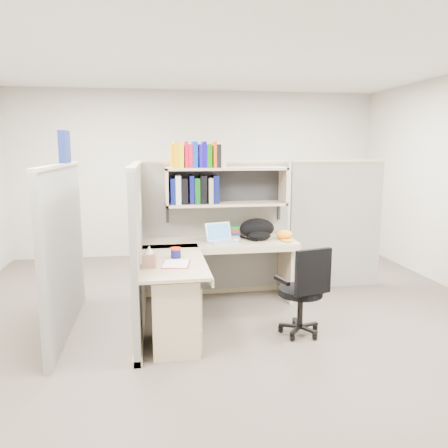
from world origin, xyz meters
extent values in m
plane|color=#352F29|center=(0.00, 0.00, 0.00)|extent=(6.00, 6.00, 0.00)
plane|color=#A6A196|center=(0.00, 3.00, 1.35)|extent=(6.00, 0.00, 6.00)
plane|color=#A6A196|center=(0.00, -3.00, 1.35)|extent=(6.00, 0.00, 6.00)
plane|color=silver|center=(0.00, 0.00, 2.70)|extent=(6.00, 6.00, 0.00)
cube|color=slate|center=(0.00, 0.90, 0.80)|extent=(1.80, 0.06, 1.60)
cube|color=tan|center=(0.00, 0.90, 1.61)|extent=(1.80, 0.08, 0.03)
cube|color=slate|center=(-0.90, 0.00, 0.80)|extent=(0.06, 1.80, 1.60)
cube|color=tan|center=(-0.90, 0.00, 1.61)|extent=(0.08, 1.80, 0.03)
cube|color=slate|center=(-1.60, 0.00, 0.80)|extent=(0.06, 1.80, 1.60)
cube|color=slate|center=(1.55, 0.90, 0.80)|extent=(1.20, 0.06, 1.60)
cube|color=navy|center=(-1.60, 0.35, 1.79)|extent=(0.07, 0.27, 0.32)
cube|color=white|center=(-0.87, 0.15, 1.20)|extent=(0.00, 0.21, 0.28)
cube|color=tan|center=(0.10, 0.70, 1.55)|extent=(1.40, 0.34, 0.03)
cube|color=tan|center=(0.10, 0.70, 1.14)|extent=(1.40, 0.34, 0.03)
cube|color=tan|center=(-0.58, 0.70, 1.34)|extent=(0.03, 0.34, 0.44)
cube|color=tan|center=(0.78, 0.70, 1.34)|extent=(0.03, 0.34, 0.44)
cube|color=black|center=(0.10, 0.86, 1.34)|extent=(1.38, 0.01, 0.41)
cube|color=orange|center=(-0.52, 0.68, 1.69)|extent=(0.03, 0.20, 0.26)
cube|color=#FFA105|center=(-0.48, 0.68, 1.71)|extent=(0.05, 0.20, 0.29)
cube|color=#D8DB04|center=(-0.42, 0.68, 1.69)|extent=(0.06, 0.20, 0.26)
cube|color=red|center=(-0.36, 0.68, 1.71)|extent=(0.04, 0.20, 0.29)
cube|color=red|center=(-0.32, 0.68, 1.69)|extent=(0.05, 0.20, 0.26)
cube|color=#0534A4|center=(-0.27, 0.68, 1.71)|extent=(0.06, 0.20, 0.29)
cube|color=#1B05A8|center=(-0.20, 0.68, 1.69)|extent=(0.04, 0.20, 0.26)
cube|color=#0E048F|center=(-0.16, 0.68, 1.71)|extent=(0.04, 0.20, 0.29)
cube|color=#0E6307|center=(-0.11, 0.68, 1.69)|extent=(0.06, 0.20, 0.26)
cube|color=#EF4205|center=(-0.04, 0.68, 1.71)|extent=(0.04, 0.20, 0.29)
cube|color=black|center=(0.00, 0.68, 1.69)|extent=(0.05, 0.20, 0.26)
cube|color=#B7A38D|center=(0.05, 0.68, 1.71)|extent=(0.06, 0.20, 0.29)
cube|color=#080E50|center=(-0.52, 0.72, 1.30)|extent=(0.05, 0.24, 0.29)
cube|color=silver|center=(-0.46, 0.72, 1.31)|extent=(0.06, 0.24, 0.32)
cube|color=black|center=(-0.39, 0.72, 1.30)|extent=(0.07, 0.24, 0.29)
cube|color=#080A53|center=(-0.30, 0.72, 1.31)|extent=(0.05, 0.24, 0.32)
cube|color=#09410E|center=(-0.24, 0.72, 1.30)|extent=(0.06, 0.24, 0.29)
cube|color=black|center=(-0.17, 0.72, 1.31)|extent=(0.07, 0.24, 0.32)
cube|color=gray|center=(-0.09, 0.72, 1.30)|extent=(0.05, 0.24, 0.29)
cube|color=#070C46|center=(-0.03, 0.72, 1.31)|extent=(0.06, 0.24, 0.32)
cube|color=tan|center=(0.00, 0.57, 0.71)|extent=(1.74, 0.60, 0.03)
cube|color=tan|center=(-0.57, -0.20, 0.71)|extent=(0.60, 1.34, 0.03)
cube|color=tan|center=(0.00, 0.27, 0.68)|extent=(1.74, 0.02, 0.07)
cube|color=tan|center=(-0.27, -0.20, 0.68)|extent=(0.02, 1.34, 0.07)
cube|color=tan|center=(-0.57, -0.55, 0.34)|extent=(0.40, 0.55, 0.68)
cube|color=tan|center=(-0.36, -0.55, 0.54)|extent=(0.02, 0.50, 0.16)
cube|color=tan|center=(-0.36, -0.55, 0.36)|extent=(0.02, 0.50, 0.16)
cube|color=tan|center=(-0.36, -0.55, 0.14)|extent=(0.02, 0.50, 0.22)
cube|color=#B2B2B7|center=(-0.35, -0.55, 0.54)|extent=(0.01, 0.12, 0.01)
cube|color=tan|center=(0.80, 0.60, 0.35)|extent=(0.03, 0.55, 0.70)
cylinder|color=#0E0E54|center=(-0.54, -0.16, 0.77)|extent=(0.10, 0.10, 0.09)
cylinder|color=red|center=(-0.54, -0.16, 0.82)|extent=(0.10, 0.10, 0.02)
ellipsoid|color=#9BB0DC|center=(0.17, 0.49, 0.75)|extent=(0.12, 0.10, 0.04)
cylinder|color=white|center=(0.03, 0.76, 0.78)|extent=(0.08, 0.08, 0.10)
cylinder|color=black|center=(0.63, -0.46, 0.43)|extent=(0.42, 0.42, 0.06)
cube|color=black|center=(0.68, -0.64, 0.67)|extent=(0.36, 0.13, 0.42)
cylinder|color=black|center=(0.63, -0.46, 0.26)|extent=(0.05, 0.05, 0.36)
cylinder|color=black|center=(0.63, -0.46, 0.05)|extent=(0.40, 0.40, 0.09)
cube|color=black|center=(0.42, -0.51, 0.56)|extent=(0.09, 0.24, 0.04)
cube|color=black|center=(0.83, -0.41, 0.56)|extent=(0.09, 0.24, 0.04)
camera|label=1|loc=(-0.73, -4.27, 1.78)|focal=35.00mm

